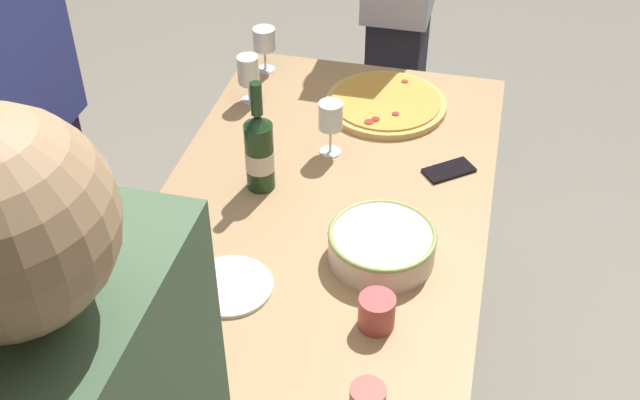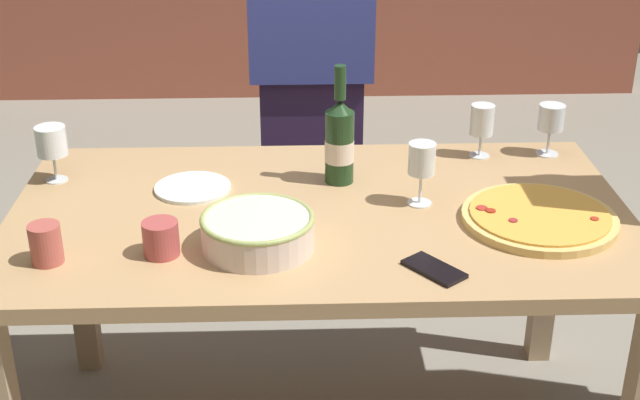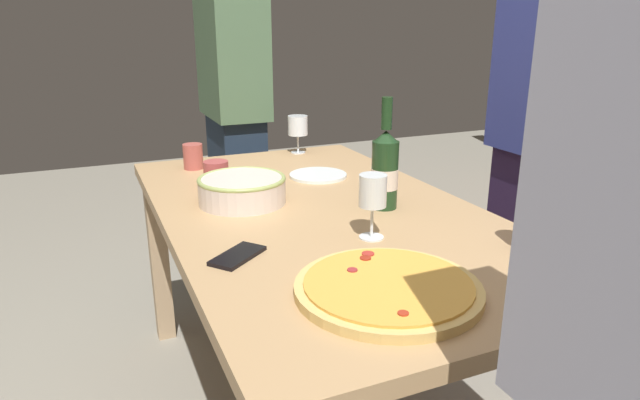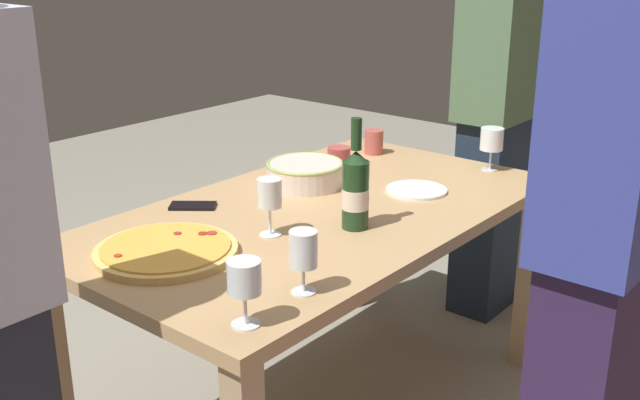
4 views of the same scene
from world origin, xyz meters
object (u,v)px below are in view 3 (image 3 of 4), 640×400
at_px(wine_bottle, 385,169).
at_px(person_guest_right, 551,145).
at_px(serving_bowl, 242,189).
at_px(cup_ceramic, 193,156).
at_px(wine_glass_far_left, 533,209).
at_px(wine_glass_far_right, 608,236).
at_px(cell_phone, 238,256).
at_px(pizza, 388,288).
at_px(wine_glass_by_bottle, 373,194).
at_px(person_guest_left, 234,110).
at_px(side_plate, 318,175).
at_px(dining_table, 320,238).
at_px(wine_glass_near_pizza, 298,127).
at_px(cup_amber, 216,173).

bearing_deg(wine_bottle, person_guest_right, 94.45).
xyz_separation_m(serving_bowl, cup_ceramic, (-0.48, -0.05, 0.00)).
bearing_deg(wine_glass_far_left, wine_glass_far_right, 2.06).
xyz_separation_m(cup_ceramic, cell_phone, (0.88, -0.07, -0.04)).
relative_size(pizza, wine_glass_by_bottle, 2.29).
xyz_separation_m(serving_bowl, person_guest_left, (-0.97, 0.24, 0.09)).
distance_m(side_plate, cell_phone, 0.75).
xyz_separation_m(dining_table, cell_phone, (0.25, -0.32, 0.10)).
bearing_deg(person_guest_left, cup_ceramic, -28.91).
height_order(wine_glass_near_pizza, person_guest_left, person_guest_left).
height_order(wine_glass_by_bottle, cup_amber, wine_glass_by_bottle).
distance_m(serving_bowl, cup_amber, 0.23).
xyz_separation_m(wine_glass_by_bottle, person_guest_right, (-0.26, 0.85, 0.00)).
bearing_deg(dining_table, wine_glass_far_left, 35.75).
height_order(cup_amber, cup_ceramic, cup_ceramic).
bearing_deg(cell_phone, pizza, -0.71).
xyz_separation_m(dining_table, wine_glass_far_right, (0.69, 0.35, 0.20)).
height_order(dining_table, cup_amber, cup_amber).
distance_m(wine_glass_by_bottle, person_guest_left, 1.38).
xyz_separation_m(dining_table, pizza, (0.55, -0.09, 0.11)).
distance_m(wine_glass_by_bottle, cell_phone, 0.37).
bearing_deg(cup_ceramic, cup_amber, 5.96).
height_order(wine_glass_by_bottle, wine_glass_far_left, wine_glass_by_bottle).
bearing_deg(person_guest_left, person_guest_right, 39.15).
xyz_separation_m(dining_table, serving_bowl, (-0.15, -0.19, 0.14)).
xyz_separation_m(wine_glass_by_bottle, person_guest_left, (-1.38, 0.02, 0.02)).
height_order(wine_glass_far_right, cell_phone, wine_glass_far_right).
distance_m(wine_glass_far_left, wine_glass_far_right, 0.20).
relative_size(wine_glass_by_bottle, wine_glass_far_right, 1.10).
relative_size(pizza, side_plate, 1.87).
height_order(wine_glass_near_pizza, person_guest_right, person_guest_right).
xyz_separation_m(pizza, wine_glass_far_right, (0.14, 0.44, 0.10)).
distance_m(pizza, wine_glass_far_right, 0.47).
bearing_deg(side_plate, cell_phone, -38.19).
distance_m(wine_glass_by_bottle, person_guest_right, 0.89).
distance_m(serving_bowl, wine_glass_far_left, 0.84).
relative_size(wine_glass_far_right, cell_phone, 1.07).
distance_m(serving_bowl, side_plate, 0.39).
relative_size(wine_glass_near_pizza, side_plate, 0.77).
relative_size(dining_table, cup_amber, 18.89).
xyz_separation_m(cup_amber, side_plate, (0.04, 0.36, -0.04)).
height_order(wine_glass_far_right, person_guest_right, person_guest_right).
bearing_deg(wine_bottle, cell_phone, -69.59).
xyz_separation_m(wine_glass_far_left, side_plate, (-0.82, -0.21, -0.10)).
distance_m(wine_glass_near_pizza, person_guest_left, 0.43).
height_order(dining_table, wine_bottle, wine_bottle).
height_order(dining_table, cup_ceramic, cup_ceramic).
distance_m(wine_glass_near_pizza, side_plate, 0.40).
relative_size(pizza, cell_phone, 2.69).
bearing_deg(pizza, cup_amber, -171.72).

